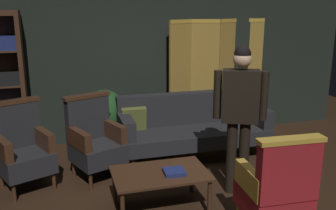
# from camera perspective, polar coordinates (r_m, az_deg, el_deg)

# --- Properties ---
(ground_plane) EXTENTS (10.00, 10.00, 0.00)m
(ground_plane) POSITION_cam_1_polar(r_m,az_deg,el_deg) (4.24, 3.10, -15.25)
(ground_plane) COLOR black
(back_wall) EXTENTS (7.20, 0.10, 2.80)m
(back_wall) POSITION_cam_1_polar(r_m,az_deg,el_deg) (6.08, -4.34, 7.94)
(back_wall) COLOR black
(back_wall) RESTS_ON ground_plane
(folding_screen) EXTENTS (1.74, 0.33, 1.90)m
(folding_screen) POSITION_cam_1_polar(r_m,az_deg,el_deg) (6.40, 7.17, 4.46)
(folding_screen) COLOR olive
(folding_screen) RESTS_ON ground_plane
(velvet_couch) EXTENTS (2.12, 0.78, 0.88)m
(velvet_couch) POSITION_cam_1_polar(r_m,az_deg,el_deg) (5.48, 3.65, -2.97)
(velvet_couch) COLOR #382114
(velvet_couch) RESTS_ON ground_plane
(coffee_table) EXTENTS (1.00, 0.64, 0.42)m
(coffee_table) POSITION_cam_1_polar(r_m,az_deg,el_deg) (4.07, -1.15, -10.62)
(coffee_table) COLOR #382114
(coffee_table) RESTS_ON ground_plane
(armchair_gilt_accent) EXTENTS (0.61, 0.60, 1.04)m
(armchair_gilt_accent) POSITION_cam_1_polar(r_m,az_deg,el_deg) (3.70, 16.00, -11.94)
(armchair_gilt_accent) COLOR #B78E33
(armchair_gilt_accent) RESTS_ON ground_plane
(armchair_wing_left) EXTENTS (0.76, 0.76, 1.04)m
(armchair_wing_left) POSITION_cam_1_polar(r_m,az_deg,el_deg) (4.81, -20.95, -6.05)
(armchair_wing_left) COLOR #382114
(armchair_wing_left) RESTS_ON ground_plane
(armchair_wing_right) EXTENTS (0.75, 0.75, 1.04)m
(armchair_wing_right) POSITION_cam_1_polar(r_m,az_deg,el_deg) (4.85, -10.91, -5.11)
(armchair_wing_right) COLOR #382114
(armchair_wing_right) RESTS_ON ground_plane
(standing_figure) EXTENTS (0.55, 0.35, 1.70)m
(standing_figure) POSITION_cam_1_polar(r_m,az_deg,el_deg) (4.27, 10.71, -0.32)
(standing_figure) COLOR black
(standing_figure) RESTS_ON ground_plane
(potted_plant) EXTENTS (0.64, 0.64, 0.93)m
(potted_plant) POSITION_cam_1_polar(r_m,az_deg,el_deg) (5.65, -9.45, -1.69)
(potted_plant) COLOR brown
(potted_plant) RESTS_ON ground_plane
(book_navy_cloth) EXTENTS (0.23, 0.21, 0.04)m
(book_navy_cloth) POSITION_cam_1_polar(r_m,az_deg,el_deg) (4.01, 0.92, -9.96)
(book_navy_cloth) COLOR navy
(book_navy_cloth) RESTS_ON coffee_table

